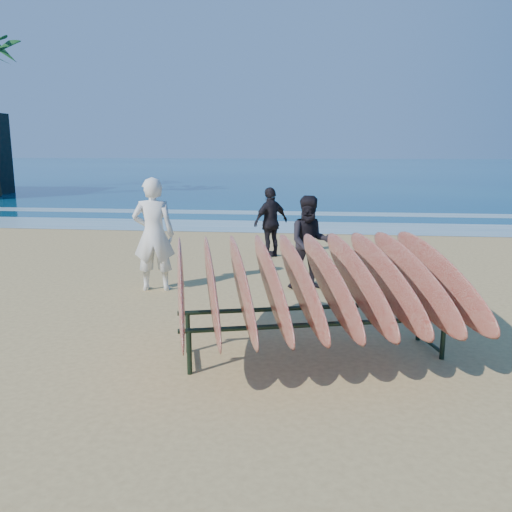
# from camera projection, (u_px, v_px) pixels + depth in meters

# --- Properties ---
(ground) EXTENTS (120.00, 120.00, 0.00)m
(ground) POSITION_uv_depth(u_px,v_px,m) (249.00, 340.00, 7.03)
(ground) COLOR tan
(ground) RESTS_ON ground
(ocean) EXTENTS (160.00, 160.00, 0.00)m
(ocean) POSITION_uv_depth(u_px,v_px,m) (312.00, 168.00, 60.56)
(ocean) COLOR navy
(ocean) RESTS_ON ground
(foam_near) EXTENTS (160.00, 160.00, 0.00)m
(foam_near) POSITION_uv_depth(u_px,v_px,m) (290.00, 227.00, 16.76)
(foam_near) COLOR white
(foam_near) RESTS_ON ground
(foam_far) EXTENTS (160.00, 160.00, 0.00)m
(foam_far) POSITION_uv_depth(u_px,v_px,m) (295.00, 213.00, 20.17)
(foam_far) COLOR white
(foam_far) RESTS_ON ground
(surfboard_rack) EXTENTS (3.77, 3.46, 1.48)m
(surfboard_rack) POSITION_uv_depth(u_px,v_px,m) (315.00, 282.00, 6.32)
(surfboard_rack) COLOR black
(surfboard_rack) RESTS_ON ground
(person_white) EXTENTS (0.78, 0.57, 1.96)m
(person_white) POSITION_uv_depth(u_px,v_px,m) (154.00, 234.00, 9.29)
(person_white) COLOR silver
(person_white) RESTS_ON ground
(person_dark_a) EXTENTS (0.90, 0.76, 1.64)m
(person_dark_a) POSITION_uv_depth(u_px,v_px,m) (310.00, 243.00, 9.39)
(person_dark_a) COLOR black
(person_dark_a) RESTS_ON ground
(person_dark_b) EXTENTS (0.93, 0.92, 1.57)m
(person_dark_b) POSITION_uv_depth(u_px,v_px,m) (271.00, 222.00, 12.14)
(person_dark_b) COLOR black
(person_dark_b) RESTS_ON ground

